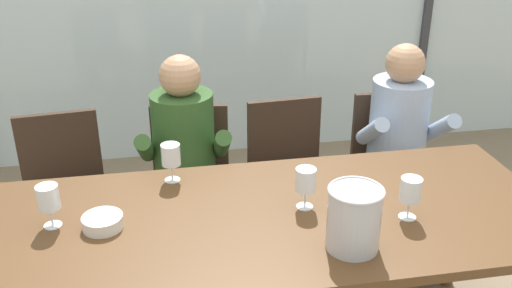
{
  "coord_description": "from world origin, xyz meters",
  "views": [
    {
      "loc": [
        -0.41,
        -1.9,
        1.99
      ],
      "look_at": [
        0.0,
        0.35,
        0.93
      ],
      "focal_mm": 40.14,
      "sensor_mm": 36.0,
      "label": 1
    }
  ],
  "objects_px": {
    "dining_table": "(271,231)",
    "person_pale_blue_shirt": "(402,140)",
    "chair_left_of_center": "(190,176)",
    "chair_center": "(289,168)",
    "chair_near_curtain": "(64,185)",
    "wine_glass_near_bucket": "(48,198)",
    "tasting_bowl": "(103,222)",
    "wine_glass_spare_empty": "(411,190)",
    "chair_right_of_center": "(391,159)",
    "person_olive_shirt": "(185,157)",
    "ice_bucket_primary": "(354,218)",
    "wine_glass_center_pour": "(306,182)",
    "wine_glass_by_left_taster": "(171,156)"
  },
  "relations": [
    {
      "from": "chair_left_of_center",
      "to": "wine_glass_spare_empty",
      "type": "bearing_deg",
      "value": -43.22
    },
    {
      "from": "chair_center",
      "to": "tasting_bowl",
      "type": "distance_m",
      "value": 1.28
    },
    {
      "from": "dining_table",
      "to": "person_pale_blue_shirt",
      "type": "relative_size",
      "value": 1.9
    },
    {
      "from": "tasting_bowl",
      "to": "wine_glass_spare_empty",
      "type": "relative_size",
      "value": 0.9
    },
    {
      "from": "chair_left_of_center",
      "to": "chair_center",
      "type": "xyz_separation_m",
      "value": [
        0.55,
        -0.0,
        0.0
      ]
    },
    {
      "from": "chair_left_of_center",
      "to": "wine_glass_spare_empty",
      "type": "distance_m",
      "value": 1.31
    },
    {
      "from": "person_olive_shirt",
      "to": "wine_glass_near_bucket",
      "type": "bearing_deg",
      "value": -126.31
    },
    {
      "from": "chair_left_of_center",
      "to": "wine_glass_by_left_taster",
      "type": "height_order",
      "value": "wine_glass_by_left_taster"
    },
    {
      "from": "person_pale_blue_shirt",
      "to": "chair_center",
      "type": "bearing_deg",
      "value": 171.97
    },
    {
      "from": "dining_table",
      "to": "person_pale_blue_shirt",
      "type": "height_order",
      "value": "person_pale_blue_shirt"
    },
    {
      "from": "chair_left_of_center",
      "to": "tasting_bowl",
      "type": "height_order",
      "value": "chair_left_of_center"
    },
    {
      "from": "chair_right_of_center",
      "to": "person_pale_blue_shirt",
      "type": "distance_m",
      "value": 0.21
    },
    {
      "from": "chair_near_curtain",
      "to": "chair_center",
      "type": "xyz_separation_m",
      "value": [
        1.21,
        -0.01,
        0.0
      ]
    },
    {
      "from": "dining_table",
      "to": "person_olive_shirt",
      "type": "relative_size",
      "value": 1.9
    },
    {
      "from": "person_pale_blue_shirt",
      "to": "wine_glass_spare_empty",
      "type": "height_order",
      "value": "person_pale_blue_shirt"
    },
    {
      "from": "dining_table",
      "to": "person_pale_blue_shirt",
      "type": "xyz_separation_m",
      "value": [
        0.88,
        0.74,
        -0.0
      ]
    },
    {
      "from": "chair_near_curtain",
      "to": "wine_glass_near_bucket",
      "type": "relative_size",
      "value": 5.14
    },
    {
      "from": "wine_glass_near_bucket",
      "to": "wine_glass_center_pour",
      "type": "distance_m",
      "value": 0.99
    },
    {
      "from": "ice_bucket_primary",
      "to": "wine_glass_by_left_taster",
      "type": "xyz_separation_m",
      "value": [
        -0.62,
        0.62,
        -0.01
      ]
    },
    {
      "from": "dining_table",
      "to": "chair_left_of_center",
      "type": "bearing_deg",
      "value": 107.42
    },
    {
      "from": "ice_bucket_primary",
      "to": "wine_glass_center_pour",
      "type": "bearing_deg",
      "value": 108.1
    },
    {
      "from": "person_pale_blue_shirt",
      "to": "wine_glass_spare_empty",
      "type": "distance_m",
      "value": 0.95
    },
    {
      "from": "wine_glass_by_left_taster",
      "to": "wine_glass_spare_empty",
      "type": "bearing_deg",
      "value": -27.75
    },
    {
      "from": "dining_table",
      "to": "person_olive_shirt",
      "type": "xyz_separation_m",
      "value": [
        -0.3,
        0.74,
        -0.0
      ]
    },
    {
      "from": "chair_near_curtain",
      "to": "wine_glass_by_left_taster",
      "type": "relative_size",
      "value": 5.14
    },
    {
      "from": "dining_table",
      "to": "chair_near_curtain",
      "type": "height_order",
      "value": "chair_near_curtain"
    },
    {
      "from": "chair_center",
      "to": "ice_bucket_primary",
      "type": "height_order",
      "value": "ice_bucket_primary"
    },
    {
      "from": "person_pale_blue_shirt",
      "to": "person_olive_shirt",
      "type": "bearing_deg",
      "value": -177.06
    },
    {
      "from": "chair_left_of_center",
      "to": "tasting_bowl",
      "type": "xyz_separation_m",
      "value": [
        -0.38,
        -0.84,
        0.28
      ]
    },
    {
      "from": "wine_glass_by_left_taster",
      "to": "wine_glass_center_pour",
      "type": "bearing_deg",
      "value": -31.95
    },
    {
      "from": "dining_table",
      "to": "wine_glass_by_left_taster",
      "type": "relative_size",
      "value": 13.22
    },
    {
      "from": "chair_right_of_center",
      "to": "wine_glass_spare_empty",
      "type": "relative_size",
      "value": 5.14
    },
    {
      "from": "chair_right_of_center",
      "to": "person_pale_blue_shirt",
      "type": "bearing_deg",
      "value": -89.74
    },
    {
      "from": "person_pale_blue_shirt",
      "to": "chair_near_curtain",
      "type": "bearing_deg",
      "value": 178.81
    },
    {
      "from": "person_pale_blue_shirt",
      "to": "wine_glass_near_bucket",
      "type": "relative_size",
      "value": 6.97
    },
    {
      "from": "chair_center",
      "to": "wine_glass_spare_empty",
      "type": "bearing_deg",
      "value": -79.84
    },
    {
      "from": "dining_table",
      "to": "chair_center",
      "type": "relative_size",
      "value": 2.57
    },
    {
      "from": "chair_center",
      "to": "ice_bucket_primary",
      "type": "xyz_separation_m",
      "value": [
        -0.04,
        -1.12,
        0.38
      ]
    },
    {
      "from": "person_olive_shirt",
      "to": "ice_bucket_primary",
      "type": "xyz_separation_m",
      "value": [
        0.54,
        -1.01,
        0.2
      ]
    },
    {
      "from": "person_olive_shirt",
      "to": "ice_bucket_primary",
      "type": "relative_size",
      "value": 5.03
    },
    {
      "from": "chair_left_of_center",
      "to": "chair_center",
      "type": "height_order",
      "value": "same"
    },
    {
      "from": "chair_near_curtain",
      "to": "person_pale_blue_shirt",
      "type": "bearing_deg",
      "value": -10.48
    },
    {
      "from": "chair_right_of_center",
      "to": "person_pale_blue_shirt",
      "type": "xyz_separation_m",
      "value": [
        -0.0,
        -0.12,
        0.17
      ]
    },
    {
      "from": "person_pale_blue_shirt",
      "to": "ice_bucket_primary",
      "type": "distance_m",
      "value": 1.21
    },
    {
      "from": "wine_glass_center_pour",
      "to": "chair_center",
      "type": "bearing_deg",
      "value": 80.79
    },
    {
      "from": "dining_table",
      "to": "chair_center",
      "type": "bearing_deg",
      "value": 72.06
    },
    {
      "from": "wine_glass_center_pour",
      "to": "chair_right_of_center",
      "type": "bearing_deg",
      "value": 48.08
    },
    {
      "from": "chair_right_of_center",
      "to": "chair_left_of_center",
      "type": "bearing_deg",
      "value": -177.87
    },
    {
      "from": "chair_center",
      "to": "wine_glass_spare_empty",
      "type": "relative_size",
      "value": 5.14
    },
    {
      "from": "chair_near_curtain",
      "to": "person_olive_shirt",
      "type": "distance_m",
      "value": 0.67
    }
  ]
}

